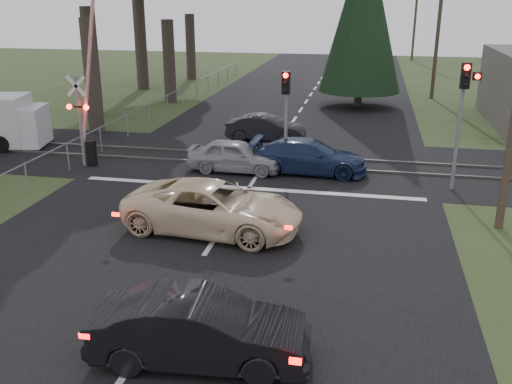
% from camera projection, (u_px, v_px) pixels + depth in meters
% --- Properties ---
extents(ground, '(120.00, 120.00, 0.00)m').
position_uv_depth(ground, '(178.00, 294.00, 13.92)').
color(ground, '#323D1C').
rests_on(ground, ground).
extents(road, '(14.00, 100.00, 0.01)m').
position_uv_depth(road, '(258.00, 174.00, 23.18)').
color(road, black).
rests_on(road, ground).
extents(rail_corridor, '(120.00, 8.00, 0.01)m').
position_uv_depth(rail_corridor, '(267.00, 161.00, 25.03)').
color(rail_corridor, black).
rests_on(rail_corridor, ground).
extents(stop_line, '(13.00, 0.35, 0.00)m').
position_uv_depth(stop_line, '(249.00, 188.00, 21.51)').
color(stop_line, silver).
rests_on(stop_line, ground).
extents(rail_near, '(120.00, 0.12, 0.10)m').
position_uv_depth(rail_near, '(263.00, 165.00, 24.27)').
color(rail_near, '#59544C').
rests_on(rail_near, ground).
extents(rail_far, '(120.00, 0.12, 0.10)m').
position_uv_depth(rail_far, '(270.00, 155.00, 25.76)').
color(rail_far, '#59544C').
rests_on(rail_far, ground).
extents(crossing_signal, '(1.62, 0.38, 6.96)m').
position_uv_depth(crossing_signal, '(85.00, 118.00, 23.66)').
color(crossing_signal, slate).
rests_on(crossing_signal, ground).
extents(traffic_signal_right, '(0.68, 0.48, 4.70)m').
position_uv_depth(traffic_signal_right, '(464.00, 102.00, 20.20)').
color(traffic_signal_right, slate).
rests_on(traffic_signal_right, ground).
extents(traffic_signal_center, '(0.32, 0.48, 4.10)m').
position_uv_depth(traffic_signal_center, '(286.00, 104.00, 22.70)').
color(traffic_signal_center, slate).
rests_on(traffic_signal_center, ground).
extents(utility_pole_mid, '(1.80, 0.26, 9.00)m').
position_uv_depth(utility_pole_mid, '(438.00, 29.00, 38.56)').
color(utility_pole_mid, '#4C3D2D').
rests_on(utility_pole_mid, ground).
extents(utility_pole_far, '(1.80, 0.26, 9.00)m').
position_uv_depth(utility_pole_far, '(415.00, 16.00, 61.71)').
color(utility_pole_far, '#4C3D2D').
rests_on(utility_pole_far, ground).
extents(conifer_tree, '(5.20, 5.20, 11.00)m').
position_uv_depth(conifer_tree, '(363.00, 10.00, 35.38)').
color(conifer_tree, '#473D33').
rests_on(conifer_tree, ground).
extents(fence_left, '(0.10, 36.00, 1.20)m').
position_uv_depth(fence_left, '(176.00, 110.00, 36.21)').
color(fence_left, slate).
rests_on(fence_left, ground).
extents(cream_coupe, '(5.72, 3.09, 1.52)m').
position_uv_depth(cream_coupe, '(213.00, 208.00, 17.43)').
color(cream_coupe, beige).
rests_on(cream_coupe, ground).
extents(dark_hatchback, '(4.43, 1.86, 1.42)m').
position_uv_depth(dark_hatchback, '(201.00, 330.00, 11.16)').
color(dark_hatchback, black).
rests_on(dark_hatchback, ground).
extents(silver_car, '(3.95, 1.68, 1.33)m').
position_uv_depth(silver_car, '(235.00, 156.00, 23.38)').
color(silver_car, '#92949A').
rests_on(silver_car, ground).
extents(blue_sedan, '(4.77, 2.06, 1.37)m').
position_uv_depth(blue_sedan, '(309.00, 157.00, 23.20)').
color(blue_sedan, '#182548').
rests_on(blue_sedan, ground).
extents(dark_car_far, '(3.96, 1.57, 1.28)m').
position_uv_depth(dark_car_far, '(266.00, 128.00, 28.29)').
color(dark_car_far, black).
rests_on(dark_car_far, ground).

